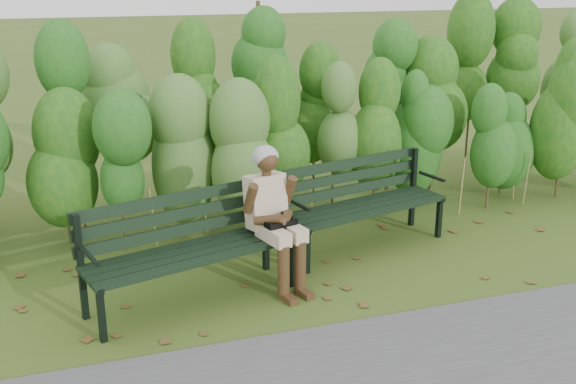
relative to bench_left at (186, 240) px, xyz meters
name	(u,v)px	position (x,y,z in m)	size (l,w,h in m)	color
ground	(300,278)	(1.07, 0.06, -0.55)	(80.00, 80.00, 0.00)	#43571E
hedge_band	(246,111)	(1.07, 1.92, 0.71)	(11.04, 1.67, 2.42)	#47381E
leaf_litter	(347,273)	(1.54, 0.00, -0.55)	(5.66, 2.25, 0.01)	brown
bench_left	(186,240)	(0.00, 0.00, 0.00)	(1.95, 1.07, 0.93)	black
bench_right	(359,197)	(1.94, 0.65, -0.02)	(1.90, 1.01, 0.91)	black
seated_woman	(274,209)	(0.80, 0.02, 0.19)	(0.54, 0.79, 1.30)	beige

